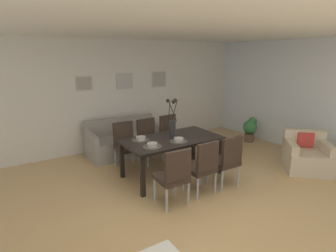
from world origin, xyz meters
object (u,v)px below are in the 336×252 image
(dining_chair_far_right, at_px, (149,138))
(dining_chair_mid_right, at_px, (171,134))
(dining_table, at_px, (172,142))
(centerpiece_vase, at_px, (172,123))
(dining_chair_mid_left, at_px, (227,159))
(dining_chair_near_right, at_px, (126,143))
(bowl_near_right, at_px, (141,138))
(bowl_near_left, at_px, (152,144))
(dining_chair_far_left, at_px, (203,165))
(bowl_far_left, at_px, (179,139))
(framed_picture_left, at_px, (84,83))
(potted_plant, at_px, (250,128))
(framed_picture_center, at_px, (125,81))
(armchair, at_px, (306,156))
(dining_chair_near_left, at_px, (174,174))
(sofa, at_px, (125,141))
(framed_picture_right, at_px, (159,79))

(dining_chair_far_right, xyz_separation_m, dining_chair_mid_right, (0.59, 0.05, 0.00))
(dining_table, height_order, centerpiece_vase, centerpiece_vase)
(dining_chair_mid_left, relative_size, centerpiece_vase, 1.25)
(dining_chair_near_right, xyz_separation_m, dining_chair_mid_right, (1.13, 0.05, 0.00))
(dining_chair_near_right, distance_m, bowl_near_right, 0.70)
(dining_chair_mid_left, bearing_deg, bowl_near_left, 149.12)
(dining_chair_far_left, distance_m, bowl_near_right, 1.25)
(bowl_near_right, relative_size, bowl_far_left, 1.00)
(framed_picture_left, bearing_deg, dining_chair_mid_left, -62.85)
(bowl_near_left, bearing_deg, potted_plant, 13.67)
(dining_table, distance_m, framed_picture_center, 2.30)
(framed_picture_center, bearing_deg, armchair, -53.64)
(armchair, relative_size, framed_picture_center, 2.70)
(dining_chair_mid_left, bearing_deg, dining_chair_far_left, 178.88)
(bowl_near_left, bearing_deg, dining_chair_mid_left, -30.88)
(bowl_near_left, relative_size, framed_picture_center, 0.41)
(dining_chair_near_left, xyz_separation_m, dining_chair_far_right, (0.53, 1.77, 0.00))
(centerpiece_vase, height_order, armchair, centerpiece_vase)
(dining_chair_mid_left, xyz_separation_m, bowl_far_left, (-0.56, 0.66, 0.27))
(dining_table, distance_m, armchair, 2.74)
(bowl_near_right, bearing_deg, dining_chair_near_right, 92.22)
(framed_picture_left, bearing_deg, potted_plant, -21.13)
(bowl_far_left, distance_m, framed_picture_center, 2.46)
(sofa, height_order, potted_plant, sofa)
(bowl_near_right, relative_size, framed_picture_right, 0.42)
(centerpiece_vase, height_order, framed_picture_right, framed_picture_right)
(bowl_far_left, height_order, armchair, bowl_far_left)
(dining_chair_mid_left, bearing_deg, framed_picture_left, 117.15)
(centerpiece_vase, distance_m, armchair, 2.81)
(dining_chair_mid_right, height_order, bowl_far_left, dining_chair_mid_right)
(armchair, xyz_separation_m, framed_picture_center, (-2.43, 3.30, 1.34))
(centerpiece_vase, xyz_separation_m, bowl_near_left, (-0.54, -0.22, -0.24))
(potted_plant, bearing_deg, dining_table, -167.94)
(centerpiece_vase, bearing_deg, armchair, -26.43)
(dining_chair_near_left, height_order, dining_chair_mid_left, same)
(bowl_near_right, relative_size, framed_picture_center, 0.41)
(dining_chair_far_right, relative_size, dining_chair_mid_right, 1.00)
(dining_chair_far_left, relative_size, centerpiece_vase, 1.25)
(dining_table, height_order, framed_picture_center, framed_picture_center)
(dining_chair_near_right, bearing_deg, centerpiece_vase, -56.64)
(dining_table, distance_m, bowl_near_left, 0.59)
(dining_chair_near_left, distance_m, dining_chair_mid_left, 1.11)
(dining_chair_near_left, height_order, armchair, dining_chair_near_left)
(dining_chair_mid_left, height_order, centerpiece_vase, centerpiece_vase)
(centerpiece_vase, height_order, framed_picture_center, framed_picture_center)
(dining_chair_far_left, height_order, framed_picture_left, framed_picture_left)
(bowl_near_left, height_order, bowl_far_left, same)
(bowl_far_left, relative_size, framed_picture_center, 0.41)
(potted_plant, bearing_deg, dining_chair_far_right, 175.09)
(dining_chair_far_left, bearing_deg, dining_chair_near_left, -175.91)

